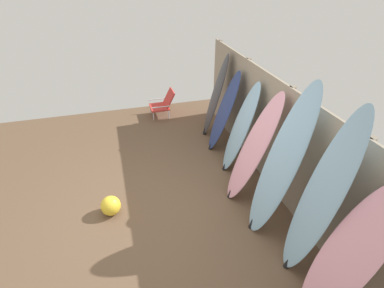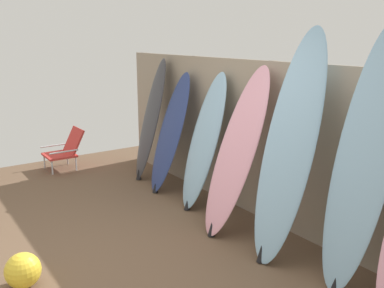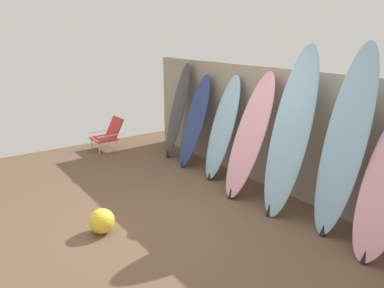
{
  "view_description": "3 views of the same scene",
  "coord_description": "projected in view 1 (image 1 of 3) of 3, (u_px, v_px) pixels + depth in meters",
  "views": [
    {
      "loc": [
        3.42,
        -0.38,
        3.31
      ],
      "look_at": [
        -0.14,
        0.62,
        1.02
      ],
      "focal_mm": 28.0,
      "sensor_mm": 36.0,
      "label": 1
    },
    {
      "loc": [
        3.33,
        -1.31,
        2.05
      ],
      "look_at": [
        0.06,
        0.94,
        1.05
      ],
      "focal_mm": 40.0,
      "sensor_mm": 36.0,
      "label": 2
    },
    {
      "loc": [
        3.72,
        -2.07,
        2.27
      ],
      "look_at": [
        -0.14,
        0.66,
        0.86
      ],
      "focal_mm": 35.0,
      "sensor_mm": 36.0,
      "label": 3
    }
  ],
  "objects": [
    {
      "name": "fence_back",
      "position": [
        281.0,
        142.0,
        4.61
      ],
      "size": [
        6.08,
        0.11,
        1.8
      ],
      "color": "gray",
      "rests_on": "ground"
    },
    {
      "name": "beach_chair",
      "position": [
        164.0,
        103.0,
        7.26
      ],
      "size": [
        0.5,
        0.58,
        0.63
      ],
      "rotation": [
        0.0,
        0.0,
        -0.37
      ],
      "color": "silver",
      "rests_on": "ground"
    },
    {
      "name": "surfboard_charcoal_0",
      "position": [
        215.0,
        96.0,
        6.22
      ],
      "size": [
        0.56,
        0.59,
        1.76
      ],
      "color": "#38383D",
      "rests_on": "ground"
    },
    {
      "name": "surfboard_pink_3",
      "position": [
        253.0,
        149.0,
        4.48
      ],
      "size": [
        0.56,
        0.77,
        1.78
      ],
      "color": "pink",
      "rests_on": "ground"
    },
    {
      "name": "ground",
      "position": [
        156.0,
        210.0,
        4.63
      ],
      "size": [
        7.68,
        7.68,
        0.0
      ],
      "primitive_type": "plane",
      "color": "brown"
    },
    {
      "name": "beach_ball",
      "position": [
        111.0,
        206.0,
        4.49
      ],
      "size": [
        0.3,
        0.3,
        0.3
      ],
      "primitive_type": "sphere",
      "color": "yellow",
      "rests_on": "ground"
    },
    {
      "name": "surfboard_skyblue_2",
      "position": [
        240.0,
        129.0,
        5.14
      ],
      "size": [
        0.58,
        0.63,
        1.66
      ],
      "color": "#8CB7D6",
      "rests_on": "ground"
    },
    {
      "name": "surfboard_pink_6",
      "position": [
        347.0,
        258.0,
        2.88
      ],
      "size": [
        0.61,
        0.7,
        1.74
      ],
      "color": "pink",
      "rests_on": "ground"
    },
    {
      "name": "surfboard_skyblue_5",
      "position": [
        320.0,
        199.0,
        3.25
      ],
      "size": [
        0.61,
        0.58,
        2.21
      ],
      "color": "#8CB7D6",
      "rests_on": "ground"
    },
    {
      "name": "surfboard_skyblue_4",
      "position": [
        281.0,
        164.0,
        3.83
      ],
      "size": [
        0.62,
        0.78,
        2.16
      ],
      "color": "#8CB7D6",
      "rests_on": "ground"
    },
    {
      "name": "surfboard_navy_1",
      "position": [
        224.0,
        112.0,
        5.75
      ],
      "size": [
        0.58,
        0.62,
        1.61
      ],
      "color": "navy",
      "rests_on": "ground"
    }
  ]
}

